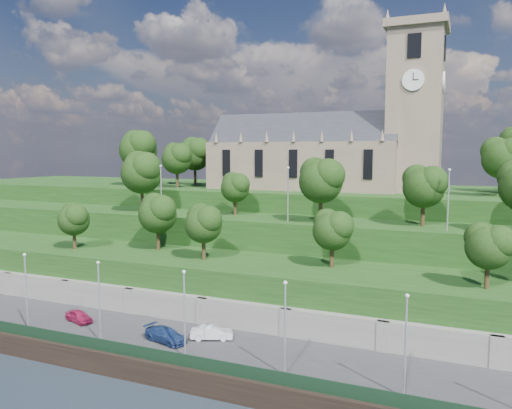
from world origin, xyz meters
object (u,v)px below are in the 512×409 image
at_px(church, 332,145).
at_px(car_right, 166,335).
at_px(car_middle, 212,333).
at_px(car_left, 79,316).

height_order(church, car_right, church).
xyz_separation_m(car_middle, car_right, (-4.05, -2.40, 0.01)).
height_order(church, car_left, church).
bearing_deg(car_left, church, -7.55).
bearing_deg(car_middle, car_left, 71.16).
height_order(car_left, car_right, car_right).
relative_size(car_left, car_right, 0.79).
bearing_deg(church, car_right, -99.23).
xyz_separation_m(car_left, car_middle, (16.48, 1.18, 0.05)).
height_order(church, car_middle, church).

